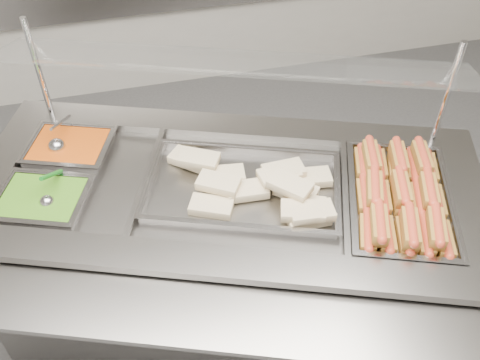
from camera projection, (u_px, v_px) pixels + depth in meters
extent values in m
cube|color=slate|center=(228.00, 261.00, 2.28)|extent=(1.96, 1.34, 0.88)
cube|color=gray|center=(212.00, 262.00, 1.72)|extent=(1.82, 0.79, 0.03)
cube|color=gray|center=(237.00, 127.00, 2.22)|extent=(1.82, 0.79, 0.03)
cube|color=gray|center=(472.00, 205.00, 1.90)|extent=(0.32, 0.58, 0.03)
cube|color=black|center=(227.00, 207.00, 2.05)|extent=(1.73, 1.11, 0.02)
cube|color=gray|center=(345.00, 193.00, 1.93)|extent=(0.22, 0.54, 0.01)
cube|color=gray|center=(146.00, 178.00, 1.99)|extent=(0.22, 0.54, 0.01)
cube|color=gray|center=(205.00, 313.00, 1.62)|extent=(1.78, 0.87, 0.02)
cylinder|color=slate|center=(466.00, 310.00, 1.66)|extent=(0.11, 0.25, 0.02)
cylinder|color=silver|center=(38.00, 70.00, 2.10)|extent=(0.02, 0.02, 0.44)
cylinder|color=silver|center=(447.00, 95.00, 1.98)|extent=(0.02, 0.02, 0.44)
cube|color=silver|center=(232.00, 62.00, 1.84)|extent=(1.66, 0.86, 0.09)
cube|color=#C1400A|center=(71.00, 152.00, 2.14)|extent=(0.34, 0.31, 0.09)
cube|color=#27630F|center=(44.00, 205.00, 1.93)|extent=(0.34, 0.31, 0.09)
cube|color=#92621E|center=(367.00, 235.00, 1.81)|extent=(0.11, 0.16, 0.05)
cylinder|color=red|center=(368.00, 230.00, 1.79)|extent=(0.09, 0.17, 0.03)
cube|color=#92621E|center=(364.00, 198.00, 1.93)|extent=(0.10, 0.16, 0.05)
cylinder|color=red|center=(365.00, 193.00, 1.92)|extent=(0.08, 0.17, 0.03)
cube|color=#92621E|center=(362.00, 165.00, 2.06)|extent=(0.10, 0.16, 0.05)
cylinder|color=red|center=(363.00, 161.00, 2.04)|extent=(0.08, 0.17, 0.03)
cube|color=#92621E|center=(386.00, 236.00, 1.80)|extent=(0.10, 0.16, 0.05)
cylinder|color=red|center=(387.00, 232.00, 1.79)|extent=(0.08, 0.17, 0.03)
cube|color=#92621E|center=(382.00, 199.00, 1.93)|extent=(0.10, 0.16, 0.05)
cylinder|color=red|center=(383.00, 195.00, 1.91)|extent=(0.09, 0.17, 0.03)
cube|color=#92621E|center=(378.00, 166.00, 2.05)|extent=(0.10, 0.16, 0.05)
cylinder|color=red|center=(379.00, 162.00, 2.04)|extent=(0.08, 0.17, 0.03)
cube|color=#92621E|center=(405.00, 238.00, 1.80)|extent=(0.10, 0.16, 0.05)
cylinder|color=red|center=(406.00, 234.00, 1.78)|extent=(0.08, 0.17, 0.03)
cube|color=#92621E|center=(400.00, 200.00, 1.92)|extent=(0.10, 0.16, 0.05)
cylinder|color=red|center=(401.00, 196.00, 1.91)|extent=(0.09, 0.17, 0.03)
cube|color=#92621E|center=(395.00, 168.00, 2.05)|extent=(0.11, 0.16, 0.05)
cylinder|color=red|center=(396.00, 163.00, 2.03)|extent=(0.09, 0.17, 0.03)
cube|color=#92621E|center=(424.00, 239.00, 1.79)|extent=(0.10, 0.16, 0.05)
cylinder|color=red|center=(426.00, 235.00, 1.78)|extent=(0.09, 0.17, 0.03)
cube|color=#92621E|center=(417.00, 202.00, 1.92)|extent=(0.10, 0.16, 0.05)
cylinder|color=red|center=(419.00, 198.00, 1.90)|extent=(0.09, 0.17, 0.03)
cube|color=#92621E|center=(412.00, 169.00, 2.04)|extent=(0.10, 0.16, 0.05)
cylinder|color=red|center=(413.00, 164.00, 2.03)|extent=(0.09, 0.17, 0.03)
cube|color=#92621E|center=(443.00, 241.00, 1.79)|extent=(0.10, 0.16, 0.05)
cylinder|color=red|center=(445.00, 237.00, 1.77)|extent=(0.09, 0.17, 0.03)
cube|color=#92621E|center=(435.00, 203.00, 1.91)|extent=(0.10, 0.16, 0.05)
cylinder|color=red|center=(437.00, 199.00, 1.90)|extent=(0.09, 0.17, 0.03)
cube|color=#92621E|center=(428.00, 170.00, 2.04)|extent=(0.10, 0.16, 0.05)
cylinder|color=red|center=(430.00, 166.00, 2.02)|extent=(0.09, 0.17, 0.03)
cube|color=#92621E|center=(379.00, 225.00, 1.77)|extent=(0.10, 0.16, 0.05)
cylinder|color=red|center=(380.00, 221.00, 1.75)|extent=(0.09, 0.17, 0.03)
cube|color=#92621E|center=(374.00, 190.00, 1.89)|extent=(0.11, 0.16, 0.05)
cylinder|color=red|center=(375.00, 185.00, 1.87)|extent=(0.09, 0.17, 0.03)
cube|color=#92621E|center=(371.00, 157.00, 2.01)|extent=(0.09, 0.16, 0.05)
cylinder|color=red|center=(372.00, 153.00, 1.99)|extent=(0.08, 0.17, 0.03)
cube|color=#92621E|center=(410.00, 229.00, 1.76)|extent=(0.10, 0.16, 0.05)
cylinder|color=red|center=(411.00, 224.00, 1.74)|extent=(0.09, 0.17, 0.03)
cube|color=#92621E|center=(401.00, 189.00, 1.89)|extent=(0.10, 0.16, 0.05)
cylinder|color=red|center=(403.00, 185.00, 1.87)|extent=(0.08, 0.17, 0.03)
cube|color=#92621E|center=(398.00, 159.00, 2.01)|extent=(0.10, 0.16, 0.05)
cylinder|color=red|center=(400.00, 154.00, 1.99)|extent=(0.08, 0.17, 0.03)
cube|color=#92621E|center=(436.00, 228.00, 1.76)|extent=(0.11, 0.16, 0.05)
cylinder|color=red|center=(438.00, 224.00, 1.74)|extent=(0.10, 0.16, 0.03)
cube|color=#92621E|center=(429.00, 192.00, 1.88)|extent=(0.10, 0.16, 0.05)
cylinder|color=red|center=(430.00, 187.00, 1.86)|extent=(0.09, 0.17, 0.03)
cube|color=#92621E|center=(422.00, 158.00, 2.01)|extent=(0.09, 0.16, 0.05)
cylinder|color=red|center=(423.00, 154.00, 1.99)|extent=(0.08, 0.17, 0.03)
cube|color=beige|center=(296.00, 191.00, 1.94)|extent=(0.17, 0.16, 0.03)
cube|color=beige|center=(310.00, 178.00, 1.99)|extent=(0.16, 0.10, 0.03)
cube|color=beige|center=(190.00, 159.00, 2.07)|extent=(0.17, 0.16, 0.03)
cube|color=beige|center=(308.00, 217.00, 1.85)|extent=(0.15, 0.09, 0.03)
cube|color=beige|center=(247.00, 190.00, 1.94)|extent=(0.16, 0.09, 0.03)
cube|color=beige|center=(224.00, 175.00, 2.00)|extent=(0.16, 0.10, 0.03)
cube|color=beige|center=(211.00, 206.00, 1.89)|extent=(0.17, 0.14, 0.03)
cube|color=beige|center=(304.00, 206.00, 1.88)|extent=(0.17, 0.14, 0.03)
cube|color=beige|center=(199.00, 159.00, 2.01)|extent=(0.17, 0.15, 0.03)
cube|color=beige|center=(284.00, 171.00, 1.98)|extent=(0.15, 0.09, 0.03)
cube|color=beige|center=(312.00, 212.00, 1.83)|extent=(0.16, 0.10, 0.03)
cube|color=beige|center=(303.00, 211.00, 1.83)|extent=(0.17, 0.13, 0.03)
cube|color=beige|center=(218.00, 183.00, 1.92)|extent=(0.17, 0.15, 0.03)
cube|color=beige|center=(279.00, 175.00, 1.96)|extent=(0.16, 0.10, 0.03)
cube|color=beige|center=(290.00, 185.00, 1.88)|extent=(0.17, 0.17, 0.03)
sphere|color=#B2B2B7|center=(57.00, 147.00, 2.10)|extent=(0.07, 0.07, 0.07)
cylinder|color=#B2B2B7|center=(61.00, 122.00, 2.12)|extent=(0.07, 0.17, 0.07)
sphere|color=#B2B2B7|center=(47.00, 203.00, 1.89)|extent=(0.06, 0.06, 0.06)
cylinder|color=#126A1A|center=(51.00, 175.00, 1.91)|extent=(0.07, 0.14, 0.10)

